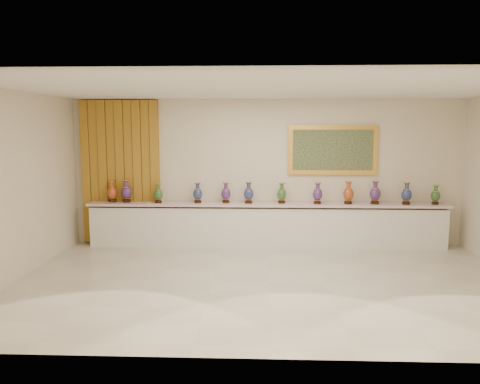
{
  "coord_description": "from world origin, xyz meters",
  "views": [
    {
      "loc": [
        -0.18,
        -7.13,
        2.4
      ],
      "look_at": [
        -0.52,
        1.7,
        1.2
      ],
      "focal_mm": 35.0,
      "sensor_mm": 36.0,
      "label": 1
    }
  ],
  "objects_px": {
    "vase_0": "(112,193)",
    "vase_2": "(158,194)",
    "counter": "(266,225)",
    "vase_1": "(127,192)"
  },
  "relations": [
    {
      "from": "vase_0",
      "to": "vase_2",
      "type": "xyz_separation_m",
      "value": [
        0.97,
        -0.05,
        -0.02
      ]
    },
    {
      "from": "vase_0",
      "to": "vase_2",
      "type": "height_order",
      "value": "vase_0"
    },
    {
      "from": "counter",
      "to": "vase_0",
      "type": "bearing_deg",
      "value": -179.89
    },
    {
      "from": "vase_0",
      "to": "vase_1",
      "type": "relative_size",
      "value": 0.95
    },
    {
      "from": "vase_1",
      "to": "vase_2",
      "type": "distance_m",
      "value": 0.68
    },
    {
      "from": "vase_2",
      "to": "vase_1",
      "type": "bearing_deg",
      "value": 174.41
    },
    {
      "from": "vase_0",
      "to": "vase_2",
      "type": "bearing_deg",
      "value": -2.73
    },
    {
      "from": "counter",
      "to": "vase_1",
      "type": "distance_m",
      "value": 2.96
    },
    {
      "from": "counter",
      "to": "vase_0",
      "type": "height_order",
      "value": "vase_0"
    },
    {
      "from": "vase_1",
      "to": "vase_0",
      "type": "bearing_deg",
      "value": -176.2
    }
  ]
}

